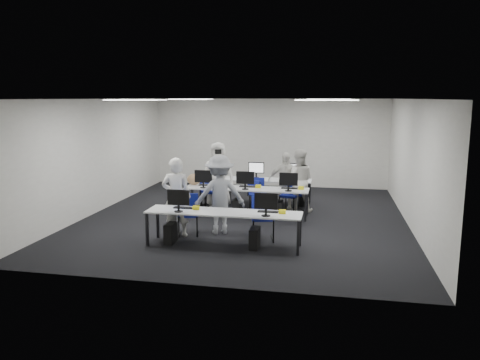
% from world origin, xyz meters
% --- Properties ---
extents(room, '(9.00, 9.02, 3.00)m').
position_xyz_m(room, '(0.00, 0.00, 1.50)').
color(room, black).
rests_on(room, ground).
extents(ceiling_panels, '(5.20, 4.60, 0.02)m').
position_xyz_m(ceiling_panels, '(0.00, 0.00, 2.98)').
color(ceiling_panels, white).
rests_on(ceiling_panels, room).
extents(desk_front, '(3.20, 0.70, 0.73)m').
position_xyz_m(desk_front, '(0.00, -2.40, 0.68)').
color(desk_front, silver).
rests_on(desk_front, ground).
extents(desk_mid, '(3.20, 0.70, 0.73)m').
position_xyz_m(desk_mid, '(0.00, 0.20, 0.68)').
color(desk_mid, silver).
rests_on(desk_mid, ground).
extents(desk_back, '(3.20, 0.70, 0.73)m').
position_xyz_m(desk_back, '(0.00, 1.60, 0.68)').
color(desk_back, silver).
rests_on(desk_back, ground).
extents(equipment_front, '(2.51, 0.41, 1.19)m').
position_xyz_m(equipment_front, '(-0.19, -2.42, 0.36)').
color(equipment_front, '#0D2EB2').
rests_on(equipment_front, desk_front).
extents(equipment_mid, '(2.91, 0.41, 1.19)m').
position_xyz_m(equipment_mid, '(-0.19, 0.18, 0.36)').
color(equipment_mid, white).
rests_on(equipment_mid, desk_mid).
extents(equipment_back, '(2.91, 0.41, 1.19)m').
position_xyz_m(equipment_back, '(0.19, 1.62, 0.36)').
color(equipment_back, white).
rests_on(equipment_back, desk_back).
extents(chair_0, '(0.54, 0.57, 0.90)m').
position_xyz_m(chair_0, '(-0.97, -1.72, 0.28)').
color(chair_0, navy).
rests_on(chair_0, ground).
extents(chair_1, '(0.57, 0.61, 0.96)m').
position_xyz_m(chair_1, '(0.72, -1.80, 0.30)').
color(chair_1, navy).
rests_on(chair_1, ground).
extents(chair_2, '(0.61, 0.64, 0.98)m').
position_xyz_m(chair_2, '(-1.03, 0.72, 0.31)').
color(chair_2, navy).
rests_on(chair_2, ground).
extents(chair_3, '(0.50, 0.53, 0.87)m').
position_xyz_m(chair_3, '(0.17, 0.84, 0.27)').
color(chair_3, navy).
rests_on(chair_3, ground).
extents(chair_4, '(0.54, 0.56, 0.89)m').
position_xyz_m(chair_4, '(1.07, 0.79, 0.28)').
color(chair_4, navy).
rests_on(chair_4, ground).
extents(chair_5, '(0.53, 0.55, 0.84)m').
position_xyz_m(chair_5, '(-1.23, 1.09, 0.27)').
color(chair_5, navy).
rests_on(chair_5, ground).
extents(chair_6, '(0.51, 0.54, 0.82)m').
position_xyz_m(chair_6, '(0.14, 1.02, 0.26)').
color(chair_6, navy).
rests_on(chair_6, ground).
extents(chair_7, '(0.55, 0.57, 0.84)m').
position_xyz_m(chair_7, '(1.18, 1.08, 0.27)').
color(chair_7, navy).
rests_on(chair_7, ground).
extents(handbag, '(0.42, 0.32, 0.30)m').
position_xyz_m(handbag, '(-1.45, 0.35, 0.88)').
color(handbag, '#9A754F').
rests_on(handbag, desk_mid).
extents(student_0, '(0.70, 0.51, 1.76)m').
position_xyz_m(student_0, '(-1.18, -1.89, 0.88)').
color(student_0, silver).
rests_on(student_0, ground).
extents(student_1, '(0.87, 0.70, 1.69)m').
position_xyz_m(student_1, '(1.28, 0.93, 0.85)').
color(student_1, silver).
rests_on(student_1, ground).
extents(student_2, '(0.94, 0.66, 1.83)m').
position_xyz_m(student_2, '(-0.92, 0.90, 0.92)').
color(student_2, silver).
rests_on(student_2, ground).
extents(student_3, '(0.94, 0.43, 1.58)m').
position_xyz_m(student_3, '(0.91, 1.09, 0.79)').
color(student_3, silver).
rests_on(student_3, ground).
extents(photographer, '(1.31, 1.04, 1.78)m').
position_xyz_m(photographer, '(-0.30, -1.49, 0.89)').
color(photographer, gray).
rests_on(photographer, ground).
extents(dslr_camera, '(0.20, 0.22, 0.10)m').
position_xyz_m(dslr_camera, '(-0.37, -1.32, 1.84)').
color(dslr_camera, black).
rests_on(dslr_camera, photographer).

